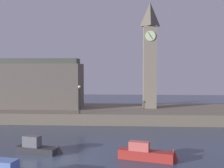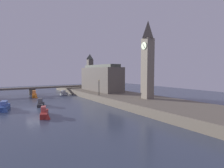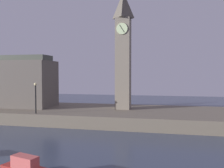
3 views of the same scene
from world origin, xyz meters
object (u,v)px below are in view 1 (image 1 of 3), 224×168
(streetlamp, at_px, (79,96))
(boat_barge_dark, at_px, (40,148))
(boat_dinghy_red, at_px, (150,154))
(clock_tower, at_px, (150,53))
(parliament_hall, at_px, (26,84))

(streetlamp, bearing_deg, boat_barge_dark, -95.62)
(streetlamp, bearing_deg, boat_dinghy_red, -59.96)
(clock_tower, distance_m, streetlamp, 12.94)
(streetlamp, distance_m, boat_dinghy_red, 16.63)
(boat_barge_dark, bearing_deg, clock_tower, 59.92)
(clock_tower, distance_m, boat_barge_dark, 23.78)
(clock_tower, bearing_deg, boat_barge_dark, -120.08)
(clock_tower, xyz_separation_m, boat_barge_dark, (-10.97, -18.94, -9.29))
(parliament_hall, xyz_separation_m, boat_dinghy_red, (17.38, -19.57, -4.68))
(parliament_hall, xyz_separation_m, streetlamp, (9.22, -5.46, -1.35))
(parliament_hall, bearing_deg, boat_dinghy_red, -48.38)
(clock_tower, relative_size, streetlamp, 4.27)
(clock_tower, xyz_separation_m, parliament_hall, (-18.94, -0.70, -4.58))
(parliament_hall, relative_size, boat_barge_dark, 3.69)
(streetlamp, xyz_separation_m, boat_barge_dark, (-1.26, -12.78, -3.36))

